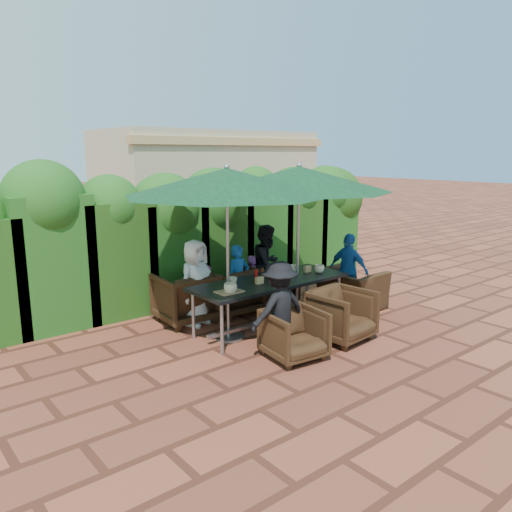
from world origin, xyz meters
TOP-DOWN VIEW (x-y plane):
  - ground at (0.00, 0.00)m, footprint 80.00×80.00m
  - dining_table at (0.02, 0.14)m, footprint 2.47×0.90m
  - umbrella_left at (-0.72, 0.20)m, footprint 2.84×2.84m
  - umbrella_right at (0.63, 0.19)m, footprint 2.83×2.83m
  - chair_far_left at (-0.81, 1.20)m, footprint 0.88×0.83m
  - chair_far_mid at (0.03, 1.09)m, footprint 0.83×0.78m
  - chair_far_right at (0.89, 1.11)m, footprint 0.77×0.73m
  - chair_near_left at (-0.49, -0.92)m, footprint 0.77×0.73m
  - chair_near_right at (0.48, -0.86)m, footprint 0.84×0.79m
  - chair_end_right at (1.76, 0.04)m, footprint 0.70×1.03m
  - adult_far_left at (-0.75, 0.99)m, footprint 0.74×0.56m
  - adult_far_mid at (0.09, 1.01)m, footprint 0.42×0.34m
  - adult_far_right at (0.78, 1.10)m, footprint 0.78×0.65m
  - adult_near_left at (-0.59, -0.73)m, footprint 0.83×0.41m
  - adult_end_right at (1.78, 0.13)m, footprint 0.48×0.79m
  - child_left at (-0.42, 1.17)m, footprint 0.34×0.30m
  - child_right at (0.51, 1.15)m, footprint 0.37×0.32m
  - pedestrian_a at (1.86, 4.06)m, footprint 1.53×1.25m
  - pedestrian_b at (2.25, 4.37)m, footprint 0.92×0.66m
  - pedestrian_c at (3.52, 4.18)m, footprint 1.23×0.74m
  - cup_a at (-0.87, -0.07)m, footprint 0.18×0.18m
  - cup_b at (-0.62, 0.22)m, footprint 0.13×0.13m
  - cup_c at (0.03, -0.01)m, footprint 0.15×0.15m
  - cup_d at (0.62, 0.29)m, footprint 0.12×0.12m
  - cup_e at (0.93, 0.01)m, footprint 0.16×0.16m
  - ketchup_bottle at (-0.18, 0.23)m, footprint 0.04×0.04m
  - sauce_bottle at (-0.04, 0.25)m, footprint 0.04×0.04m
  - serving_tray at (-0.85, -0.01)m, footprint 0.35×0.25m
  - number_block_left at (-0.24, 0.08)m, footprint 0.12×0.06m
  - number_block_right at (0.81, 0.15)m, footprint 0.12×0.06m
  - hedge_wall at (-0.15, 2.32)m, footprint 9.10×1.60m
  - building at (3.50, 6.99)m, footprint 6.20×3.08m

SIDE VIEW (x-z plane):
  - ground at x=0.00m, z-range 0.00..0.00m
  - chair_near_left at x=-0.49m, z-range 0.00..0.71m
  - chair_far_right at x=0.89m, z-range 0.00..0.74m
  - chair_near_right at x=0.48m, z-range 0.00..0.80m
  - chair_far_mid at x=0.03m, z-range 0.00..0.83m
  - child_left at x=-0.42m, z-range 0.00..0.85m
  - chair_far_left at x=-0.81m, z-range 0.00..0.86m
  - chair_end_right at x=1.76m, z-range 0.00..0.88m
  - child_right at x=0.51m, z-range 0.00..0.89m
  - adult_far_mid at x=0.09m, z-range 0.00..1.14m
  - adult_near_left at x=-0.59m, z-range 0.00..1.26m
  - adult_end_right at x=1.78m, z-range 0.00..1.27m
  - adult_far_left at x=-0.75m, z-range 0.00..1.33m
  - dining_table at x=0.02m, z-range 0.30..1.05m
  - adult_far_right at x=0.78m, z-range 0.00..1.40m
  - serving_tray at x=-0.85m, z-range 0.75..0.77m
  - pedestrian_a at x=1.86m, z-range 0.00..1.59m
  - number_block_left at x=-0.24m, z-range 0.75..0.85m
  - number_block_right at x=0.81m, z-range 0.75..0.85m
  - cup_d at x=0.62m, z-range 0.75..0.87m
  - cup_c at x=0.03m, z-range 0.75..0.87m
  - cup_e at x=0.93m, z-range 0.75..0.87m
  - cup_b at x=-0.62m, z-range 0.75..0.88m
  - cup_a at x=-0.87m, z-range 0.75..0.89m
  - ketchup_bottle at x=-0.18m, z-range 0.75..0.92m
  - sauce_bottle at x=-0.04m, z-range 0.75..0.92m
  - pedestrian_b at x=2.25m, z-range 0.00..1.76m
  - pedestrian_c at x=3.52m, z-range 0.00..1.79m
  - hedge_wall at x=-0.15m, z-range 0.08..2.60m
  - building at x=3.50m, z-range 0.01..3.21m
  - umbrella_right at x=0.63m, z-range 0.98..3.44m
  - umbrella_left at x=-0.72m, z-range 0.98..3.44m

